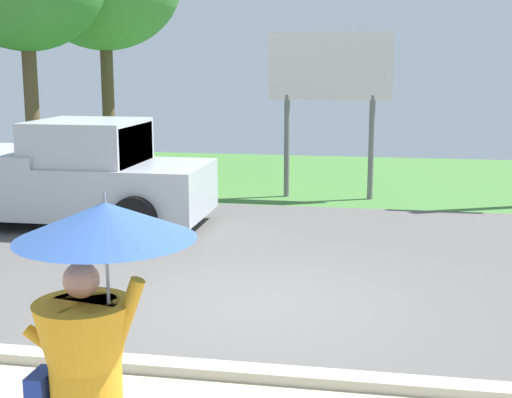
# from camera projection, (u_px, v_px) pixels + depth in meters

# --- Properties ---
(ground_plane) EXTENTS (40.00, 22.00, 0.20)m
(ground_plane) POSITION_uv_depth(u_px,v_px,m) (285.00, 247.00, 11.38)
(ground_plane) COLOR #565451
(monk_pedestrian) EXTENTS (1.11, 1.07, 2.13)m
(monk_pedestrian) POSITION_uv_depth(u_px,v_px,m) (92.00, 353.00, 4.29)
(monk_pedestrian) COLOR orange
(monk_pedestrian) RESTS_ON ground_plane
(pickup_truck) EXTENTS (5.20, 2.28, 1.88)m
(pickup_truck) POSITION_uv_depth(u_px,v_px,m) (65.00, 177.00, 12.59)
(pickup_truck) COLOR #ADB2BA
(pickup_truck) RESTS_ON ground_plane
(roadside_billboard) EXTENTS (2.60, 0.12, 3.50)m
(roadside_billboard) POSITION_uv_depth(u_px,v_px,m) (330.00, 78.00, 14.78)
(roadside_billboard) COLOR slate
(roadside_billboard) RESTS_ON ground_plane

